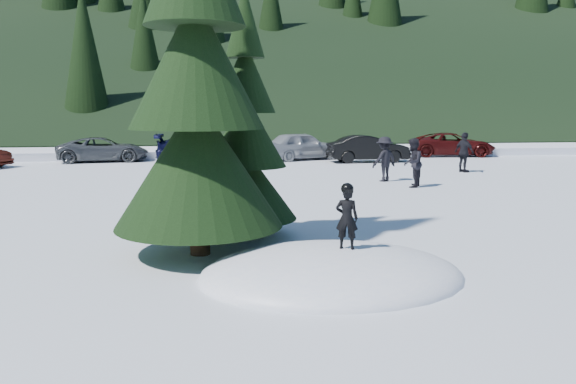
{
  "coord_description": "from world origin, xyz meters",
  "views": [
    {
      "loc": [
        -2.0,
        -8.91,
        2.81
      ],
      "look_at": [
        -0.4,
        2.34,
        1.1
      ],
      "focal_mm": 35.0,
      "sensor_mm": 36.0,
      "label": 1
    }
  ],
  "objects": [
    {
      "name": "ground",
      "position": [
        0.0,
        0.0,
        0.0
      ],
      "size": [
        200.0,
        200.0,
        0.0
      ],
      "primitive_type": "plane",
      "color": "white",
      "rests_on": "ground"
    },
    {
      "name": "snow_mound",
      "position": [
        0.0,
        0.0,
        0.0
      ],
      "size": [
        4.48,
        3.52,
        0.96
      ],
      "primitive_type": "ellipsoid",
      "color": "white",
      "rests_on": "ground"
    },
    {
      "name": "forest_hillside",
      "position": [
        0.0,
        54.0,
        12.5
      ],
      "size": [
        200.0,
        60.0,
        25.0
      ],
      "primitive_type": null,
      "color": "black",
      "rests_on": "ground"
    },
    {
      "name": "spruce_tall",
      "position": [
        -2.2,
        1.8,
        3.32
      ],
      "size": [
        3.2,
        3.2,
        8.6
      ],
      "color": "black",
      "rests_on": "ground"
    },
    {
      "name": "spruce_short",
      "position": [
        -1.2,
        3.2,
        2.1
      ],
      "size": [
        2.2,
        2.2,
        5.37
      ],
      "color": "black",
      "rests_on": "ground"
    },
    {
      "name": "child_skier",
      "position": [
        0.25,
        0.0,
        1.0
      ],
      "size": [
        0.44,
        0.36,
        1.03
      ],
      "primitive_type": "imported",
      "rotation": [
        0.0,
        0.0,
        2.79
      ],
      "color": "black",
      "rests_on": "snow_mound"
    },
    {
      "name": "adult_0",
      "position": [
        5.16,
        10.1,
        0.88
      ],
      "size": [
        1.0,
        1.07,
        1.75
      ],
      "primitive_type": "imported",
      "rotation": [
        0.0,
        0.0,
        4.18
      ],
      "color": "black",
      "rests_on": "ground"
    },
    {
      "name": "adult_1",
      "position": [
        9.08,
        14.27,
        0.88
      ],
      "size": [
        0.78,
        1.11,
        1.75
      ],
      "primitive_type": "imported",
      "rotation": [
        0.0,
        0.0,
        1.95
      ],
      "color": "black",
      "rests_on": "ground"
    },
    {
      "name": "adult_2",
      "position": [
        4.67,
        11.81,
        0.86
      ],
      "size": [
        1.28,
        1.06,
        1.72
      ],
      "primitive_type": "imported",
      "rotation": [
        0.0,
        0.0,
        3.59
      ],
      "color": "black",
      "rests_on": "ground"
    },
    {
      "name": "car_2",
      "position": [
        -7.52,
        21.64,
        0.64
      ],
      "size": [
        4.85,
        2.68,
        1.28
      ],
      "primitive_type": "imported",
      "rotation": [
        0.0,
        0.0,
        1.69
      ],
      "color": "#45484C",
      "rests_on": "ground"
    },
    {
      "name": "car_3",
      "position": [
        -2.05,
        20.31,
        0.77
      ],
      "size": [
        5.28,
        2.15,
        1.53
      ],
      "primitive_type": "imported",
      "rotation": [
        0.0,
        0.0,
        1.57
      ],
      "color": "black",
      "rests_on": "ground"
    },
    {
      "name": "car_4",
      "position": [
        3.01,
        21.2,
        0.76
      ],
      "size": [
        4.8,
        3.18,
        1.52
      ],
      "primitive_type": "imported",
      "rotation": [
        0.0,
        0.0,
        1.91
      ],
      "color": "#96999E",
      "rests_on": "ground"
    },
    {
      "name": "car_5",
      "position": [
        6.23,
        19.43,
        0.69
      ],
      "size": [
        4.28,
        1.65,
        1.39
      ],
      "primitive_type": "imported",
      "rotation": [
        0.0,
        0.0,
        1.61
      ],
      "color": "black",
      "rests_on": "ground"
    },
    {
      "name": "car_6",
      "position": [
        12.07,
        22.26,
        0.68
      ],
      "size": [
        5.16,
        2.88,
        1.37
      ],
      "primitive_type": "imported",
      "rotation": [
        0.0,
        0.0,
        1.44
      ],
      "color": "#3D0B0B",
      "rests_on": "ground"
    }
  ]
}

